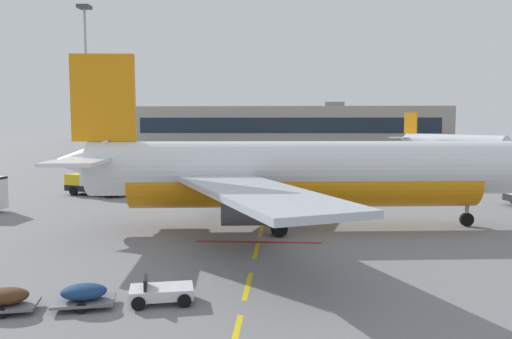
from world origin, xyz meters
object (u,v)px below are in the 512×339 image
Objects in this scene: apron_light_mast_near at (86,69)px; airliner_mid_left at (450,143)px; ground_power_truck at (100,180)px; baggage_train at (46,297)px; airliner_foreground at (296,173)px.

airliner_mid_left is at bearing 29.24° from apron_light_mast_near.
ground_power_truck reaches higher than baggage_train.
airliner_mid_left is 81.36m from ground_power_truck.
airliner_mid_left is at bearing 47.95° from ground_power_truck.
airliner_foreground is 3.00× the size of baggage_train.
airliner_mid_left is at bearing 63.98° from baggage_train.
baggage_train is 60.84m from apron_light_mast_near.
airliner_mid_left is 1.03× the size of apron_light_mast_near.
ground_power_truck is at bearing 143.26° from airliner_foreground.
airliner_foreground is at bearing -51.65° from apron_light_mast_near.
baggage_train is at bearing -72.97° from ground_power_truck.
airliner_mid_left reaches higher than baggage_train.
airliner_foreground is 1.40× the size of apron_light_mast_near.
apron_light_mast_near is (-20.38, 55.35, 14.90)m from baggage_train.
airliner_foreground is 50.73m from apron_light_mast_near.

